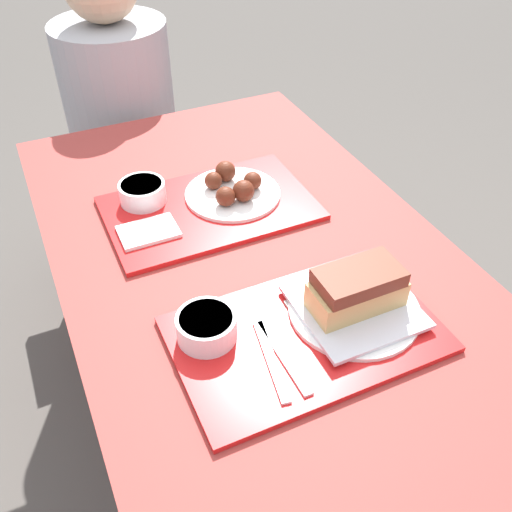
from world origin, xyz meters
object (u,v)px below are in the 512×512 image
(brisket_sandwich_plate, at_px, (356,297))
(wings_plate_far, at_px, (233,188))
(tray_near, at_px, (306,334))
(person_seated_across, at_px, (118,91))
(bowl_coleslaw_far, at_px, (142,191))
(bowl_coleslaw_near, at_px, (206,326))
(tray_far, at_px, (210,208))

(brisket_sandwich_plate, distance_m, wings_plate_far, 0.42)
(tray_near, height_order, person_seated_across, person_seated_across)
(bowl_coleslaw_far, bearing_deg, tray_near, -73.95)
(tray_near, distance_m, bowl_coleslaw_near, 0.17)
(tray_near, bearing_deg, bowl_coleslaw_far, 106.05)
(brisket_sandwich_plate, distance_m, person_seated_across, 1.12)
(tray_far, xyz_separation_m, bowl_coleslaw_near, (-0.14, -0.35, 0.03))
(bowl_coleslaw_far, relative_size, wings_plate_far, 0.47)
(tray_near, xyz_separation_m, wings_plate_far, (0.05, 0.43, 0.02))
(tray_far, xyz_separation_m, bowl_coleslaw_far, (-0.13, 0.08, 0.03))
(brisket_sandwich_plate, bearing_deg, tray_far, 105.97)
(bowl_coleslaw_near, xyz_separation_m, bowl_coleslaw_far, (0.01, 0.43, 0.00))
(wings_plate_far, xyz_separation_m, person_seated_across, (-0.09, 0.69, -0.04))
(brisket_sandwich_plate, xyz_separation_m, bowl_coleslaw_far, (-0.24, 0.48, -0.01))
(brisket_sandwich_plate, height_order, wings_plate_far, brisket_sandwich_plate)
(bowl_coleslaw_near, bearing_deg, bowl_coleslaw_far, 88.09)
(tray_far, distance_m, bowl_coleslaw_near, 0.38)
(bowl_coleslaw_far, xyz_separation_m, wings_plate_far, (0.19, -0.06, -0.01))
(wings_plate_far, bearing_deg, tray_near, -96.22)
(tray_near, relative_size, bowl_coleslaw_near, 4.43)
(bowl_coleslaw_far, distance_m, wings_plate_far, 0.20)
(bowl_coleslaw_near, xyz_separation_m, wings_plate_far, (0.20, 0.37, -0.01))
(bowl_coleslaw_far, bearing_deg, wings_plate_far, -18.04)
(wings_plate_far, bearing_deg, tray_far, -164.81)
(tray_far, xyz_separation_m, brisket_sandwich_plate, (0.12, -0.40, 0.04))
(tray_near, xyz_separation_m, person_seated_across, (-0.04, 1.12, -0.01))
(brisket_sandwich_plate, bearing_deg, bowl_coleslaw_near, 168.44)
(wings_plate_far, bearing_deg, bowl_coleslaw_far, 161.96)
(bowl_coleslaw_far, bearing_deg, person_seated_across, 81.16)
(wings_plate_far, bearing_deg, brisket_sandwich_plate, -82.73)
(tray_near, height_order, bowl_coleslaw_near, bowl_coleslaw_near)
(brisket_sandwich_plate, bearing_deg, wings_plate_far, 97.27)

